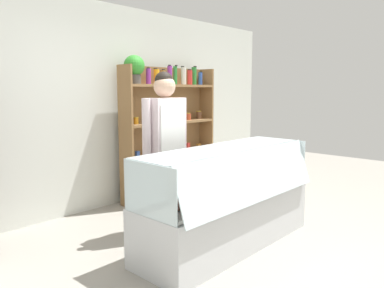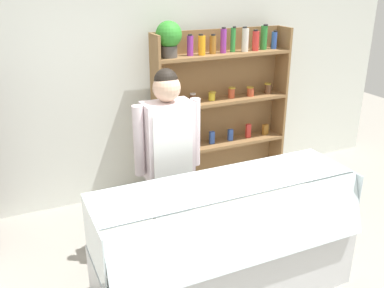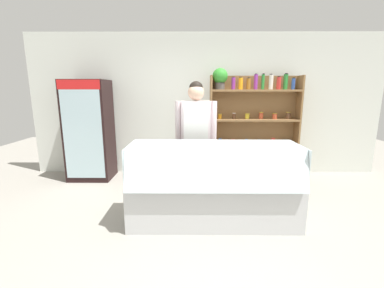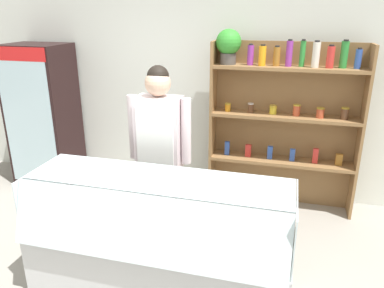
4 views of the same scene
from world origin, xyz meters
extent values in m
plane|color=gray|center=(0.00, 0.00, 0.00)|extent=(12.00, 12.00, 0.00)
cube|color=silver|center=(0.00, 2.13, 1.35)|extent=(6.80, 0.10, 2.70)
cube|color=black|center=(-2.16, 1.73, 0.91)|extent=(0.76, 0.60, 1.83)
cube|color=silver|center=(-2.16, 1.42, 0.91)|extent=(0.68, 0.01, 1.63)
cube|color=red|center=(-2.16, 1.42, 1.74)|extent=(0.72, 0.01, 0.16)
cylinder|color=purple|center=(-2.40, 1.49, 0.35)|extent=(0.05, 0.05, 0.19)
cylinder|color=purple|center=(-2.24, 1.49, 0.35)|extent=(0.06, 0.06, 0.20)
cylinder|color=silver|center=(-2.08, 1.49, 0.35)|extent=(0.07, 0.07, 0.19)
cylinder|color=orange|center=(-1.92, 1.49, 0.36)|extent=(0.06, 0.06, 0.22)
cylinder|color=orange|center=(-2.40, 1.49, 0.81)|extent=(0.05, 0.05, 0.17)
cylinder|color=purple|center=(-2.24, 1.49, 0.80)|extent=(0.05, 0.05, 0.14)
cylinder|color=#3356B2|center=(-2.08, 1.49, 0.80)|extent=(0.06, 0.06, 0.16)
cylinder|color=purple|center=(-1.92, 1.49, 0.80)|extent=(0.07, 0.07, 0.14)
cylinder|color=orange|center=(-2.38, 1.49, 1.30)|extent=(0.05, 0.05, 0.20)
cylinder|color=purple|center=(-2.16, 1.49, 1.29)|extent=(0.05, 0.05, 0.18)
cylinder|color=orange|center=(-1.95, 1.49, 1.31)|extent=(0.05, 0.05, 0.21)
cube|color=olive|center=(0.89, 1.94, 0.95)|extent=(1.65, 0.02, 1.90)
cube|color=olive|center=(0.08, 1.80, 0.95)|extent=(0.03, 0.28, 1.90)
cube|color=olive|center=(1.69, 1.80, 0.95)|extent=(0.03, 0.28, 1.90)
cube|color=olive|center=(0.89, 1.80, 0.57)|extent=(1.59, 0.28, 0.04)
cube|color=olive|center=(0.89, 1.80, 1.10)|extent=(1.59, 0.28, 0.04)
cube|color=olive|center=(0.89, 1.80, 1.64)|extent=(1.59, 0.28, 0.04)
cylinder|color=#4C4742|center=(0.24, 1.80, 1.71)|extent=(0.17, 0.17, 0.12)
sphere|color=green|center=(0.24, 1.80, 1.89)|extent=(0.28, 0.28, 0.28)
cylinder|color=purple|center=(0.48, 1.80, 1.76)|extent=(0.07, 0.07, 0.21)
cylinder|color=black|center=(0.48, 1.80, 1.87)|extent=(0.04, 0.04, 0.02)
cylinder|color=orange|center=(0.61, 1.77, 1.76)|extent=(0.08, 0.08, 0.21)
cylinder|color=black|center=(0.61, 1.80, 1.87)|extent=(0.05, 0.05, 0.02)
cylinder|color=#9E6623|center=(0.76, 1.80, 1.75)|extent=(0.07, 0.07, 0.20)
cylinder|color=black|center=(0.76, 1.80, 1.86)|extent=(0.05, 0.05, 0.02)
cylinder|color=purple|center=(0.88, 1.80, 1.79)|extent=(0.07, 0.07, 0.26)
cylinder|color=black|center=(0.88, 1.80, 1.93)|extent=(0.04, 0.04, 0.02)
cylinder|color=#2D8C38|center=(1.02, 1.82, 1.79)|extent=(0.06, 0.06, 0.27)
cylinder|color=black|center=(1.02, 1.80, 1.93)|extent=(0.04, 0.04, 0.02)
cylinder|color=silver|center=(1.15, 1.78, 1.78)|extent=(0.08, 0.08, 0.26)
cylinder|color=black|center=(1.15, 1.80, 1.92)|extent=(0.05, 0.05, 0.02)
cylinder|color=red|center=(1.29, 1.79, 1.76)|extent=(0.08, 0.08, 0.22)
cylinder|color=black|center=(1.29, 1.80, 1.88)|extent=(0.05, 0.05, 0.02)
cylinder|color=#2D8C38|center=(1.42, 1.82, 1.79)|extent=(0.08, 0.08, 0.27)
cylinder|color=black|center=(1.42, 1.80, 1.93)|extent=(0.05, 0.05, 0.02)
cylinder|color=#3356B2|center=(1.56, 1.81, 1.75)|extent=(0.06, 0.06, 0.19)
cylinder|color=black|center=(1.56, 1.80, 1.86)|extent=(0.04, 0.04, 0.02)
cylinder|color=orange|center=(0.25, 1.80, 1.16)|extent=(0.07, 0.07, 0.08)
cylinder|color=gold|center=(0.25, 1.80, 1.21)|extent=(0.07, 0.07, 0.01)
cylinder|color=brown|center=(0.51, 1.80, 1.17)|extent=(0.06, 0.06, 0.10)
cylinder|color=silver|center=(0.51, 1.80, 1.23)|extent=(0.07, 0.07, 0.01)
cylinder|color=yellow|center=(0.76, 1.81, 1.17)|extent=(0.08, 0.08, 0.09)
cylinder|color=gold|center=(0.76, 1.80, 1.22)|extent=(0.08, 0.08, 0.01)
cylinder|color=#BF4C2D|center=(1.01, 1.81, 1.18)|extent=(0.08, 0.08, 0.11)
cylinder|color=gold|center=(1.01, 1.80, 1.24)|extent=(0.08, 0.08, 0.01)
cylinder|color=#BF4C2D|center=(1.26, 1.78, 1.17)|extent=(0.08, 0.08, 0.10)
cylinder|color=gold|center=(1.26, 1.80, 1.22)|extent=(0.08, 0.08, 0.01)
cylinder|color=brown|center=(1.51, 1.79, 1.18)|extent=(0.08, 0.08, 0.11)
cylinder|color=gold|center=(1.51, 1.80, 1.24)|extent=(0.08, 0.08, 0.01)
cube|color=#3356B2|center=(0.26, 1.80, 0.67)|extent=(0.06, 0.04, 0.16)
cube|color=red|center=(0.51, 1.80, 0.66)|extent=(0.07, 0.04, 0.15)
cube|color=#3356B2|center=(0.76, 1.80, 0.66)|extent=(0.06, 0.04, 0.15)
cube|color=#3356B2|center=(1.01, 1.80, 0.66)|extent=(0.06, 0.04, 0.14)
cube|color=red|center=(1.26, 1.80, 0.67)|extent=(0.06, 0.04, 0.17)
cube|color=#9E6623|center=(1.51, 1.80, 0.65)|extent=(0.07, 0.04, 0.13)
cube|color=silver|center=(0.01, 0.07, 0.28)|extent=(2.08, 0.68, 0.55)
cube|color=white|center=(0.01, 0.07, 0.57)|extent=(2.02, 0.62, 0.03)
cube|color=silver|center=(0.01, -0.25, 0.78)|extent=(2.04, 0.16, 0.47)
cube|color=silver|center=(0.01, 0.12, 1.00)|extent=(2.04, 0.52, 0.01)
cube|color=silver|center=(-1.02, 0.07, 0.78)|extent=(0.01, 0.64, 0.45)
cube|color=silver|center=(1.04, 0.07, 0.78)|extent=(0.01, 0.64, 0.45)
cube|color=tan|center=(-0.80, 0.15, 0.61)|extent=(0.16, 0.14, 0.05)
cube|color=white|center=(-0.80, -0.05, 0.61)|extent=(0.05, 0.03, 0.02)
cube|color=tan|center=(-0.48, 0.15, 0.61)|extent=(0.16, 0.11, 0.05)
cube|color=white|center=(-0.48, -0.05, 0.61)|extent=(0.05, 0.03, 0.02)
cube|color=tan|center=(-0.15, 0.15, 0.61)|extent=(0.17, 0.12, 0.04)
cube|color=white|center=(-0.15, -0.05, 0.61)|extent=(0.05, 0.03, 0.02)
cube|color=tan|center=(0.18, 0.15, 0.61)|extent=(0.17, 0.12, 0.05)
cube|color=white|center=(0.18, -0.05, 0.61)|extent=(0.05, 0.03, 0.02)
cube|color=tan|center=(0.50, 0.15, 0.61)|extent=(0.16, 0.12, 0.04)
cube|color=white|center=(0.50, -0.05, 0.61)|extent=(0.05, 0.03, 0.02)
cube|color=tan|center=(0.83, 0.15, 0.61)|extent=(0.16, 0.12, 0.05)
cube|color=white|center=(0.83, -0.05, 0.61)|extent=(0.05, 0.03, 0.02)
cylinder|color=#A35B4C|center=(-0.85, -0.03, 0.66)|extent=(0.16, 0.17, 0.15)
cylinder|color=tan|center=(-0.63, -0.03, 0.65)|extent=(0.16, 0.14, 0.14)
cylinder|color=white|center=(0.53, -0.01, 0.68)|extent=(0.07, 0.07, 0.19)
cylinder|color=white|center=(0.63, -0.01, 0.69)|extent=(0.07, 0.07, 0.22)
cylinder|color=#4C4233|center=(-0.29, 0.75, 0.41)|extent=(0.13, 0.13, 0.82)
cylinder|color=#4C4233|center=(-0.11, 0.75, 0.41)|extent=(0.13, 0.13, 0.82)
cube|color=silver|center=(-0.20, 0.75, 1.15)|extent=(0.41, 0.24, 0.68)
cube|color=white|center=(-0.20, 0.62, 0.79)|extent=(0.35, 0.01, 1.26)
cylinder|color=silver|center=(-0.46, 0.75, 1.19)|extent=(0.09, 0.09, 0.61)
cylinder|color=silver|center=(0.05, 0.75, 1.19)|extent=(0.09, 0.09, 0.61)
sphere|color=#D8AD8E|center=(-0.20, 0.75, 1.61)|extent=(0.23, 0.23, 0.23)
sphere|color=black|center=(-0.20, 0.76, 1.67)|extent=(0.20, 0.20, 0.20)
camera|label=1|loc=(-2.92, -2.16, 1.58)|focal=35.00mm
camera|label=2|loc=(-1.42, -2.43, 2.47)|focal=40.00mm
camera|label=3|loc=(-0.24, -2.95, 1.65)|focal=24.00mm
camera|label=4|loc=(0.93, -2.33, 2.23)|focal=35.00mm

